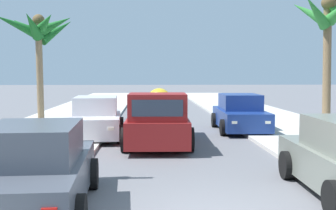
# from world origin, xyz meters

# --- Properties ---
(sidewalk_left) EXTENTS (4.78, 60.00, 0.12)m
(sidewalk_left) POSITION_xyz_m (-5.02, 12.00, 0.06)
(sidewalk_left) COLOR beige
(sidewalk_left) RESTS_ON ground
(sidewalk_right) EXTENTS (4.78, 60.00, 0.12)m
(sidewalk_right) POSITION_xyz_m (5.02, 12.00, 0.06)
(sidewalk_right) COLOR beige
(sidewalk_right) RESTS_ON ground
(curb_left) EXTENTS (0.16, 60.00, 0.10)m
(curb_left) POSITION_xyz_m (-4.03, 12.00, 0.05)
(curb_left) COLOR silver
(curb_left) RESTS_ON ground
(curb_right) EXTENTS (0.16, 60.00, 0.10)m
(curb_right) POSITION_xyz_m (4.03, 12.00, 0.05)
(curb_right) COLOR silver
(curb_right) RESTS_ON ground
(pickup_truck) EXTENTS (2.30, 5.25, 1.87)m
(pickup_truck) POSITION_xyz_m (-0.72, 7.48, 0.81)
(pickup_truck) COLOR maroon
(pickup_truck) RESTS_ON ground
(car_right_near) EXTENTS (2.10, 4.29, 1.54)m
(car_right_near) POSITION_xyz_m (2.78, 10.70, 0.71)
(car_right_near) COLOR navy
(car_right_near) RESTS_ON ground
(car_left_mid) EXTENTS (2.21, 4.34, 1.54)m
(car_left_mid) POSITION_xyz_m (-2.99, 9.12, 0.71)
(car_left_mid) COLOR silver
(car_left_mid) RESTS_ON ground
(car_right_mid) EXTENTS (2.20, 4.33, 1.54)m
(car_right_mid) POSITION_xyz_m (-3.02, 0.72, 0.71)
(car_right_mid) COLOR #474C56
(car_right_mid) RESTS_ON ground
(palm_tree_left_fore) EXTENTS (3.71, 3.39, 5.31)m
(palm_tree_left_fore) POSITION_xyz_m (-6.31, 14.01, 4.43)
(palm_tree_left_fore) COLOR #846B4C
(palm_tree_left_fore) RESTS_ON ground
(palm_tree_left_mid) EXTENTS (3.15, 3.57, 5.96)m
(palm_tree_left_mid) POSITION_xyz_m (7.06, 12.28, 4.78)
(palm_tree_left_mid) COLOR brown
(palm_tree_left_mid) RESTS_ON ground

